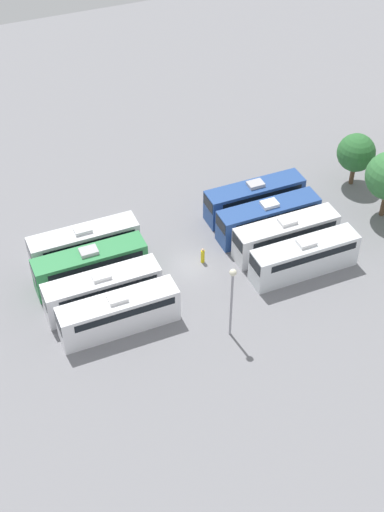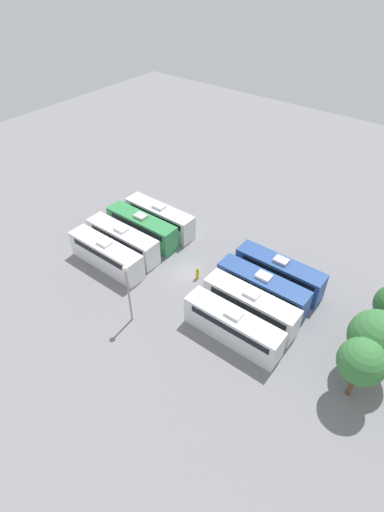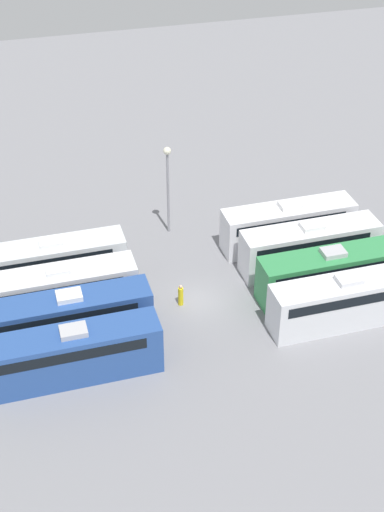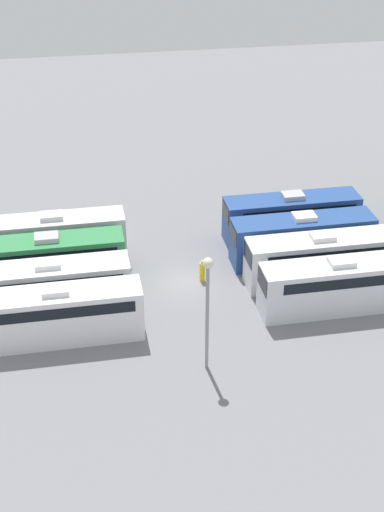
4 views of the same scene
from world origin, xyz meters
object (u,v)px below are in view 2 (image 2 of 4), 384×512
Objects in this scene: worker_person at (197,273)px; bus_3 at (106,254)px; bus_4 at (279,272)px; tree_1 at (376,337)px; bus_1 at (142,227)px; bus_7 at (233,326)px; bus_6 at (250,305)px; bus_2 at (123,240)px; tree_2 at (362,362)px; light_pole at (127,284)px; bus_0 at (160,217)px; bus_5 at (262,288)px.

bus_3 is at bearing -63.55° from worker_person.
bus_4 is 9.32m from worker_person.
tree_1 is at bearing 65.17° from bus_4.
bus_7 is (6.52, 18.34, 0.00)m from bus_1.
bus_2 is at bearing -89.08° from bus_6.
bus_6 is at bearing -100.82° from tree_2.
bus_1 is 30.42m from tree_2.
bus_4 is 1.00× the size of bus_6.
bus_4 is (-9.77, 17.69, 0.00)m from bus_3.
tree_2 is (-5.54, 21.06, -0.41)m from light_pole.
bus_0 is 17.87m from bus_5.
bus_3 is 1.39× the size of light_pole.
bus_1 is 1.00× the size of bus_7.
bus_5 is 2.98m from bus_6.
bus_6 reaches higher than worker_person.
bus_2 is at bearing -93.68° from tree_2.
light_pole is (4.38, -9.58, 3.21)m from bus_7.
bus_0 is 11.07m from worker_person.
bus_5 is at bearing -113.48° from tree_2.
light_pole reaches higher than tree_1.
bus_3 is at bearing 0.61° from bus_0.
worker_person is at bearing 99.74° from bus_2.
light_pole is (14.10, -9.39, 3.21)m from bus_4.
bus_3 is at bearing -79.11° from bus_6.
bus_1 is at bearing -80.00° from bus_4.
bus_2 is 1.43× the size of tree_1.
tree_1 reaches higher than bus_7.
bus_3 is at bearing -87.63° from tree_2.
light_pole is at bearing -50.79° from bus_6.
bus_1 is 1.00× the size of bus_6.
bus_5 is at bearing 110.07° from bus_3.
tree_2 is at bearing 79.18° from bus_6.
bus_1 is 18.53m from bus_6.
bus_7 is 11.01m from light_pole.
worker_person is at bearing 116.45° from bus_3.
bus_2 is 1.00× the size of bus_7.
bus_2 is 1.39× the size of light_pole.
bus_0 is 9.67m from bus_3.
bus_1 is 1.54× the size of tree_2.
bus_2 is 18.55m from bus_7.
tree_1 is 3.11m from tree_2.
bus_3 is 9.89m from light_pole.
bus_4 is 3.40m from bus_5.
tree_1 is at bearing 98.36° from bus_3.
bus_2 is 19.28m from bus_4.
bus_7 is 1.43× the size of tree_1.
bus_6 is 12.68m from light_pole.
bus_7 is at bearing 61.88° from bus_0.
bus_3 reaches higher than worker_person.
bus_0 is 1.00× the size of bus_2.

